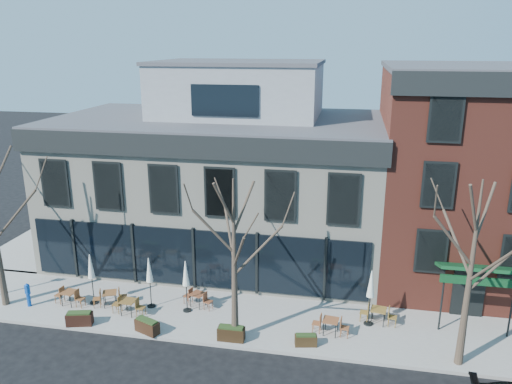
# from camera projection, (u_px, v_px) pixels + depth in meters

# --- Properties ---
(ground) EXTENTS (120.00, 120.00, 0.00)m
(ground) POSITION_uv_depth(u_px,v_px,m) (196.00, 292.00, 25.48)
(ground) COLOR black
(ground) RESTS_ON ground
(sidewalk_front) EXTENTS (33.50, 4.70, 0.15)m
(sidewalk_front) POSITION_uv_depth(u_px,v_px,m) (249.00, 319.00, 22.85)
(sidewalk_front) COLOR gray
(sidewalk_front) RESTS_ON ground
(sidewalk_side) EXTENTS (4.50, 12.00, 0.15)m
(sidewalk_side) POSITION_uv_depth(u_px,v_px,m) (61.00, 233.00, 33.16)
(sidewalk_side) COLOR gray
(sidewalk_side) RESTS_ON ground
(corner_building) EXTENTS (18.39, 10.39, 11.10)m
(corner_building) POSITION_uv_depth(u_px,v_px,m) (221.00, 177.00, 28.87)
(corner_building) COLOR beige
(corner_building) RESTS_ON ground
(red_brick_building) EXTENTS (8.20, 11.78, 11.18)m
(red_brick_building) POSITION_uv_depth(u_px,v_px,m) (458.00, 173.00, 26.16)
(red_brick_building) COLOR maroon
(red_brick_building) RESTS_ON ground
(tree_mid) EXTENTS (3.50, 3.55, 7.04)m
(tree_mid) POSITION_uv_depth(u_px,v_px,m) (234.00, 260.00, 20.17)
(tree_mid) COLOR #382B21
(tree_mid) RESTS_ON sidewalk_front
(tree_right) EXTENTS (3.72, 3.77, 7.48)m
(tree_right) POSITION_uv_depth(u_px,v_px,m) (471.00, 273.00, 18.46)
(tree_right) COLOR #382B21
(tree_right) RESTS_ON sidewalk_front
(call_box) EXTENTS (0.25, 0.24, 1.20)m
(call_box) POSITION_uv_depth(u_px,v_px,m) (28.00, 294.00, 23.62)
(call_box) COLOR #0C40A0
(call_box) RESTS_ON sidewalk_front
(cafe_set_0) EXTENTS (1.64, 0.73, 0.85)m
(cafe_set_0) POSITION_uv_depth(u_px,v_px,m) (70.00, 296.00, 23.81)
(cafe_set_0) COLOR brown
(cafe_set_0) RESTS_ON sidewalk_front
(cafe_set_1) EXTENTS (1.63, 0.99, 0.85)m
(cafe_set_1) POSITION_uv_depth(u_px,v_px,m) (110.00, 297.00, 23.74)
(cafe_set_1) COLOR brown
(cafe_set_1) RESTS_ON sidewalk_front
(cafe_set_2) EXTENTS (1.65, 0.70, 0.86)m
(cafe_set_2) POSITION_uv_depth(u_px,v_px,m) (129.00, 305.00, 22.97)
(cafe_set_2) COLOR brown
(cafe_set_2) RESTS_ON sidewalk_front
(cafe_set_3) EXTENTS (1.60, 0.85, 0.82)m
(cafe_set_3) POSITION_uv_depth(u_px,v_px,m) (198.00, 298.00, 23.66)
(cafe_set_3) COLOR brown
(cafe_set_3) RESTS_ON sidewalk_front
(cafe_set_4) EXTENTS (1.65, 0.72, 0.85)m
(cafe_set_4) POSITION_uv_depth(u_px,v_px,m) (331.00, 325.00, 21.39)
(cafe_set_4) COLOR brown
(cafe_set_4) RESTS_ON sidewalk_front
(cafe_set_5) EXTENTS (1.69, 0.76, 0.87)m
(cafe_set_5) POSITION_uv_depth(u_px,v_px,m) (378.00, 314.00, 22.21)
(cafe_set_5) COLOR brown
(cafe_set_5) RESTS_ON sidewalk_front
(umbrella_0) EXTENTS (0.41, 0.41, 2.54)m
(umbrella_0) POSITION_uv_depth(u_px,v_px,m) (91.00, 269.00, 23.56)
(umbrella_0) COLOR black
(umbrella_0) RESTS_ON sidewalk_front
(umbrella_1) EXTENTS (0.40, 0.40, 2.50)m
(umbrella_1) POSITION_uv_depth(u_px,v_px,m) (149.00, 273.00, 23.25)
(umbrella_1) COLOR black
(umbrella_1) RESTS_ON sidewalk_front
(umbrella_2) EXTENTS (0.41, 0.41, 2.54)m
(umbrella_2) POSITION_uv_depth(u_px,v_px,m) (186.00, 276.00, 22.86)
(umbrella_2) COLOR black
(umbrella_2) RESTS_ON sidewalk_front
(umbrella_4) EXTENTS (0.42, 0.42, 2.62)m
(umbrella_4) POSITION_uv_depth(u_px,v_px,m) (371.00, 287.00, 21.74)
(umbrella_4) COLOR black
(umbrella_4) RESTS_ON sidewalk_front
(planter_0) EXTENTS (1.20, 0.71, 0.63)m
(planter_0) POSITION_uv_depth(u_px,v_px,m) (80.00, 318.00, 22.14)
(planter_0) COLOR black
(planter_0) RESTS_ON sidewalk_front
(planter_1) EXTENTS (1.20, 0.83, 0.62)m
(planter_1) POSITION_uv_depth(u_px,v_px,m) (147.00, 326.00, 21.56)
(planter_1) COLOR black
(planter_1) RESTS_ON sidewalk_front
(planter_2) EXTENTS (1.14, 0.47, 0.64)m
(planter_2) POSITION_uv_depth(u_px,v_px,m) (231.00, 333.00, 21.01)
(planter_2) COLOR black
(planter_2) RESTS_ON sidewalk_front
(planter_3) EXTENTS (0.96, 0.54, 0.51)m
(planter_3) POSITION_uv_depth(u_px,v_px,m) (306.00, 340.00, 20.64)
(planter_3) COLOR #322310
(planter_3) RESTS_ON sidewalk_front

